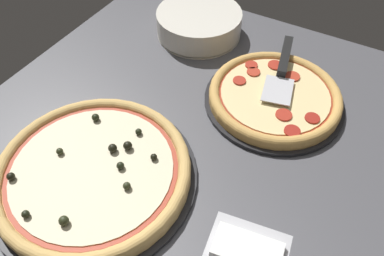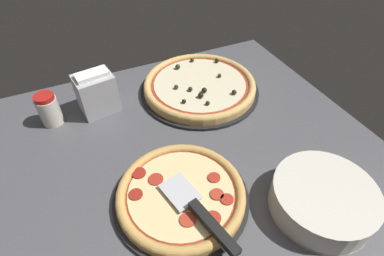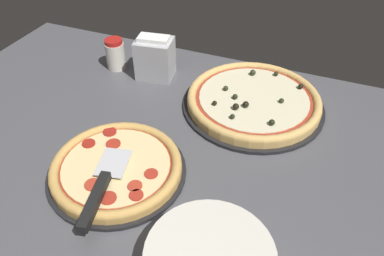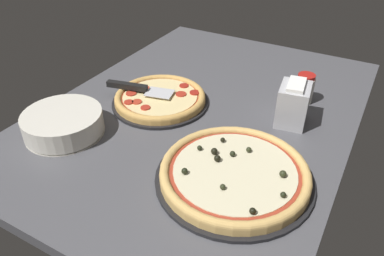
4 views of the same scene
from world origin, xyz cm
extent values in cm
cube|color=#4C4C51|center=(0.00, 0.00, -1.80)|extent=(132.07, 96.05, 3.60)
cylinder|color=black|center=(4.21, -14.40, 0.50)|extent=(33.08, 33.08, 1.00)
cylinder|color=tan|center=(4.21, -14.40, 1.80)|extent=(31.09, 31.09, 1.60)
torus|color=tan|center=(4.21, -14.40, 2.60)|extent=(31.09, 31.09, 2.38)
cylinder|color=maroon|center=(4.21, -14.40, 2.68)|extent=(27.03, 27.03, 0.15)
cylinder|color=beige|center=(4.21, -14.40, 2.80)|extent=(25.50, 25.50, 0.40)
cylinder|color=maroon|center=(2.78, -16.99, 3.20)|extent=(3.49, 3.49, 0.40)
cylinder|color=#AD2D1E|center=(13.12, -20.90, 3.20)|extent=(3.14, 3.14, 0.40)
cylinder|color=maroon|center=(-5.79, -10.72, 3.20)|extent=(3.31, 3.31, 0.40)
cylinder|color=#AD2D1E|center=(13.29, -14.08, 3.20)|extent=(3.16, 3.16, 0.40)
cylinder|color=#AD2D1E|center=(0.07, -8.57, 3.20)|extent=(3.67, 3.67, 0.40)
cylinder|color=#B73823|center=(2.67, -21.85, 3.20)|extent=(3.62, 3.62, 0.40)
cylinder|color=maroon|center=(-3.23, -4.96, 3.20)|extent=(3.52, 3.52, 0.40)
cylinder|color=#B73823|center=(11.62, -18.71, 3.20)|extent=(3.28, 3.28, 0.40)
cylinder|color=#AD2D1E|center=(7.90, -23.83, 3.20)|extent=(3.66, 3.66, 0.40)
cylinder|color=black|center=(27.53, 23.63, 0.50)|extent=(41.16, 41.16, 1.00)
cylinder|color=#DBAD60|center=(27.53, 23.63, 2.01)|extent=(38.69, 38.69, 2.02)
torus|color=#DBAD60|center=(27.53, 23.63, 3.02)|extent=(38.69, 38.69, 2.43)
cylinder|color=#A33823|center=(27.53, 23.63, 3.10)|extent=(33.63, 33.63, 0.15)
cylinder|color=beige|center=(27.53, 23.63, 3.22)|extent=(31.72, 31.72, 0.40)
sphere|color=#282D19|center=(24.12, 35.06, 4.32)|extent=(1.80, 1.80, 1.80)
sphere|color=black|center=(34.99, 13.15, 4.24)|extent=(1.64, 1.64, 1.64)
sphere|color=black|center=(39.22, 33.01, 4.21)|extent=(1.57, 1.57, 1.57)
sphere|color=#282D19|center=(18.89, 23.89, 4.16)|extent=(1.49, 1.49, 1.49)
sphere|color=black|center=(18.22, 15.80, 4.11)|extent=(1.37, 1.37, 1.37)
sphere|color=#282D19|center=(35.40, 23.89, 4.12)|extent=(1.40, 1.40, 1.40)
sphere|color=black|center=(26.54, 18.14, 4.32)|extent=(1.80, 1.80, 1.80)
sphere|color=black|center=(24.62, 11.85, 4.11)|extent=(1.38, 1.38, 1.38)
sphere|color=black|center=(22.67, 20.78, 4.18)|extent=(1.52, 1.52, 1.52)
sphere|color=black|center=(24.28, 16.14, 4.34)|extent=(1.84, 1.84, 1.84)
sphere|color=black|center=(30.94, 37.34, 4.13)|extent=(1.42, 1.42, 1.42)
cube|color=silver|center=(3.89, -14.76, 3.91)|extent=(8.51, 10.40, 0.24)
cube|color=black|center=(6.55, -26.42, 4.79)|extent=(5.42, 14.89, 2.00)
cylinder|color=silver|center=(33.24, -30.20, 5.95)|extent=(23.85, 23.85, 0.70)
cylinder|color=silver|center=(33.24, -30.20, 6.65)|extent=(23.85, 23.85, 0.70)
cylinder|color=silver|center=(-20.93, 28.06, 4.46)|extent=(6.31, 6.31, 8.92)
cylinder|color=#B21E19|center=(-20.93, 28.06, 9.62)|extent=(5.81, 5.81, 1.40)
cube|color=#B2B2B7|center=(-6.28, 28.22, 6.39)|extent=(12.50, 10.59, 12.77)
cube|color=white|center=(-6.28, 28.22, 13.37)|extent=(10.21, 6.33, 1.20)
camera|label=1|loc=(-10.14, 50.69, 63.39)|focal=35.00mm
camera|label=2|loc=(-10.58, -52.95, 63.11)|focal=28.00mm
camera|label=3|loc=(43.68, -64.82, 66.41)|focal=35.00mm
camera|label=4|loc=(96.20, 49.34, 66.28)|focal=35.00mm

